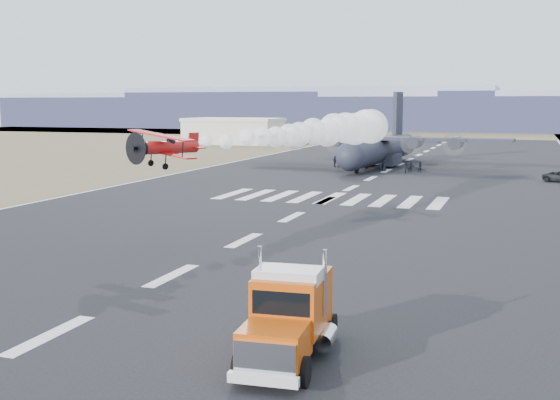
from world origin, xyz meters
The scene contains 20 objects.
ground centered at (0.00, 0.00, 0.00)m, with size 500.00×500.00×0.00m, color black.
scrub_far centered at (0.00, 230.00, 0.00)m, with size 500.00×80.00×0.00m, color brown.
runway_markings centered at (0.00, 60.00, 0.01)m, with size 60.00×260.00×0.01m, color silver, non-canonical shape.
ridge_seg_a centered at (-195.00, 260.00, 6.50)m, with size 150.00×50.00×13.00m, color #8B92B0.
ridge_seg_b centered at (-130.00, 260.00, 7.50)m, with size 150.00×50.00×15.00m, color #8B92B0.
ridge_seg_c centered at (-65.00, 260.00, 8.50)m, with size 150.00×50.00×17.00m, color #8B92B0.
ridge_seg_d centered at (0.00, 260.00, 6.50)m, with size 150.00×50.00×13.00m, color #8B92B0.
hangar_left centered at (-52.00, 145.00, 3.41)m, with size 24.50×14.50×6.70m.
semi_truck centered at (11.43, 0.89, 1.92)m, with size 3.44×8.80×3.90m.
aerobatic_biplane centered at (-4.35, 19.52, 7.54)m, with size 6.60×6.03×2.75m.
smoke_trail centered at (1.71, 49.66, 7.82)m, with size 9.40×37.16×4.11m.
transport_aircraft centered at (-2.58, 91.38, 3.26)m, with size 43.89×36.10×12.67m.
crew_a centered at (-2.78, 82.14, 0.94)m, with size 0.69×0.57×1.89m, color black.
crew_b centered at (3.59, 81.05, 0.80)m, with size 0.77×0.48×1.59m, color black.
crew_c centered at (-6.96, 80.54, 0.85)m, with size 1.10×0.51×1.70m, color black.
crew_d centered at (-9.44, 87.88, 0.94)m, with size 1.11×0.57×1.89m, color black.
crew_e centered at (-0.23, 83.24, 0.91)m, with size 0.89×0.54×1.81m, color black.
crew_f centered at (3.79, 83.46, 0.85)m, with size 1.58×0.51×1.70m, color black.
crew_g centered at (-0.65, 82.08, 0.87)m, with size 0.64×0.52×1.75m, color black.
crew_h centered at (5.43, 82.97, 0.82)m, with size 0.80×0.49×1.64m, color black.
Camera 1 is at (20.41, -26.10, 10.72)m, focal length 45.00 mm.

